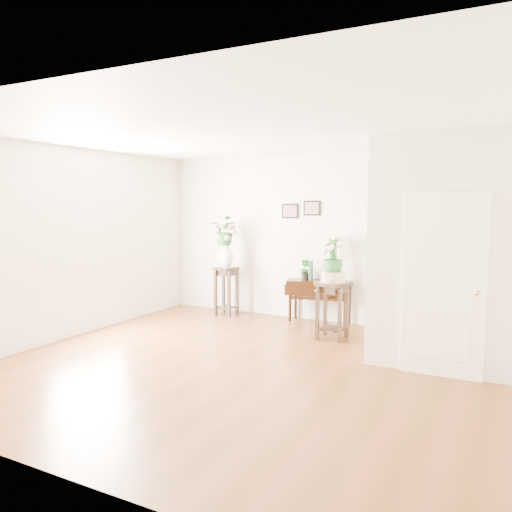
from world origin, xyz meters
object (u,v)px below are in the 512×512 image
Objects in this scene: console_table at (319,302)px; plant_stand_a at (226,291)px; table_lamp at (340,260)px; plant_stand_b at (332,311)px.

console_table is 1.24× the size of plant_stand_a.
plant_stand_b is (0.17, -0.85, -0.65)m from table_lamp.
table_lamp is (0.34, 0.00, 0.71)m from console_table.
plant_stand_b is at bearing -16.14° from plant_stand_a.
plant_stand_a is at bearing 170.68° from console_table.
console_table is 1.28× the size of plant_stand_b.
table_lamp reaches higher than console_table.
plant_stand_a is at bearing -173.75° from table_lamp.
plant_stand_a reaches higher than console_table.
plant_stand_a is (-2.01, -0.22, -0.63)m from table_lamp.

